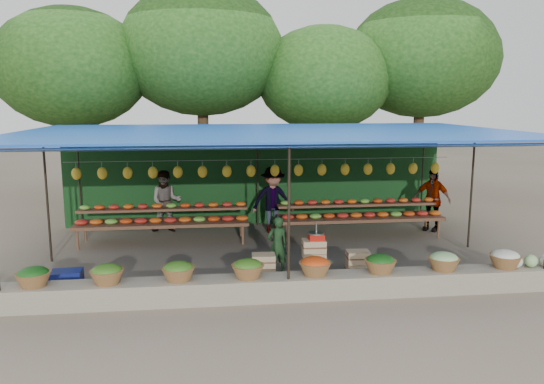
{
  "coord_description": "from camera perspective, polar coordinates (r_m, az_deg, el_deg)",
  "views": [
    {
      "loc": [
        -1.34,
        -11.65,
        3.48
      ],
      "look_at": [
        0.08,
        0.2,
        1.41
      ],
      "focal_mm": 35.0,
      "sensor_mm": 36.0,
      "label": 1
    }
  ],
  "objects": [
    {
      "name": "ground",
      "position": [
        12.23,
        -0.28,
        -6.67
      ],
      "size": [
        60.0,
        60.0,
        0.0
      ],
      "primitive_type": "plane",
      "color": "brown",
      "rests_on": "ground"
    },
    {
      "name": "tree_row",
      "position": [
        17.88,
        -0.95,
        13.78
      ],
      "size": [
        16.51,
        5.5,
        7.12
      ],
      "color": "#341B13",
      "rests_on": "ground"
    },
    {
      "name": "vendor_seated",
      "position": [
        10.77,
        0.56,
        -5.72
      ],
      "size": [
        0.48,
        0.36,
        1.17
      ],
      "primitive_type": "imported",
      "rotation": [
        0.0,
        0.0,
        3.34
      ],
      "color": "#183619",
      "rests_on": "ground"
    },
    {
      "name": "customer_mid",
      "position": [
        14.02,
        0.1,
        -0.84
      ],
      "size": [
        1.22,
        0.81,
        1.75
      ],
      "primitive_type": "imported",
      "rotation": [
        0.0,
        0.0,
        0.14
      ],
      "color": "slate",
      "rests_on": "ground"
    },
    {
      "name": "blue_crate_front",
      "position": [
        10.77,
        -21.21,
        -8.75
      ],
      "size": [
        0.58,
        0.43,
        0.34
      ],
      "primitive_type": "cube",
      "rotation": [
        0.0,
        0.0,
        0.05
      ],
      "color": "navy",
      "rests_on": "ground"
    },
    {
      "name": "customer_left",
      "position": [
        14.32,
        -11.33,
        -1.01
      ],
      "size": [
        0.81,
        0.64,
        1.66
      ],
      "primitive_type": "imported",
      "rotation": [
        0.0,
        0.0,
        -0.01
      ],
      "color": "slate",
      "rests_on": "ground"
    },
    {
      "name": "netting_backdrop",
      "position": [
        15.03,
        -1.66,
        1.32
      ],
      "size": [
        10.6,
        0.06,
        2.5
      ],
      "primitive_type": "cube",
      "color": "#19471C",
      "rests_on": "ground"
    },
    {
      "name": "produce_baskets",
      "position": [
        9.45,
        1.05,
        -8.13
      ],
      "size": [
        8.98,
        0.58,
        0.34
      ],
      "color": "brown",
      "rests_on": "stone_curb"
    },
    {
      "name": "stall_canopy",
      "position": [
        11.81,
        -0.32,
        5.98
      ],
      "size": [
        10.8,
        6.6,
        2.82
      ],
      "color": "black",
      "rests_on": "ground"
    },
    {
      "name": "weighing_scale",
      "position": [
        10.48,
        4.77,
        -4.72
      ],
      "size": [
        0.32,
        0.32,
        0.34
      ],
      "color": "#B7180E",
      "rests_on": "crate_counter"
    },
    {
      "name": "fruit_table_left",
      "position": [
        13.36,
        -11.64,
        -2.76
      ],
      "size": [
        4.21,
        0.95,
        0.93
      ],
      "color": "#522F21",
      "rests_on": "ground"
    },
    {
      "name": "stone_curb",
      "position": [
        9.58,
        1.64,
        -10.17
      ],
      "size": [
        10.6,
        0.55,
        0.4
      ],
      "primitive_type": "cube",
      "color": "gray",
      "rests_on": "ground"
    },
    {
      "name": "fruit_table_right",
      "position": [
        13.86,
        9.43,
        -2.24
      ],
      "size": [
        4.21,
        0.95,
        0.93
      ],
      "color": "#522F21",
      "rests_on": "ground"
    },
    {
      "name": "crate_counter",
      "position": [
        10.61,
        4.36,
        -7.55
      ],
      "size": [
        2.37,
        0.36,
        0.77
      ],
      "color": "tan",
      "rests_on": "ground"
    },
    {
      "name": "customer_right",
      "position": [
        14.86,
        16.83,
        -0.78
      ],
      "size": [
        1.01,
        0.97,
        1.69
      ],
      "primitive_type": "imported",
      "rotation": [
        0.0,
        0.0,
        -0.74
      ],
      "color": "slate",
      "rests_on": "ground"
    }
  ]
}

